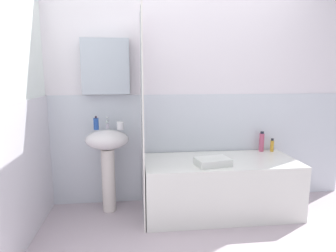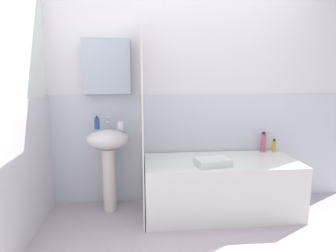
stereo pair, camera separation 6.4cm
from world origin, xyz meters
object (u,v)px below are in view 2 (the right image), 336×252
object	(u,v)px
sink	(108,152)
bathtub	(220,186)
toothbrush_cup	(121,125)
soap_dispenser	(97,123)
shampoo_bottle	(274,146)
towel_folded	(213,162)
lotion_bottle	(263,142)

from	to	relation	value
sink	bathtub	xyz separation A→B (m)	(1.14, -0.15, -0.35)
sink	toothbrush_cup	distance (m)	0.31
soap_dispenser	shampoo_bottle	size ratio (longest dim) A/B	0.94
sink	shampoo_bottle	world-z (taller)	sink
bathtub	towel_folded	size ratio (longest dim) A/B	4.89
towel_folded	soap_dispenser	bearing A→B (deg)	162.30
towel_folded	sink	bearing A→B (deg)	162.40
bathtub	lotion_bottle	size ratio (longest dim) A/B	6.81
soap_dispenser	shampoo_bottle	distance (m)	1.94
sink	towel_folded	distance (m)	1.07
sink	bathtub	size ratio (longest dim) A/B	0.56
bathtub	shampoo_bottle	bearing A→B (deg)	20.82
soap_dispenser	bathtub	size ratio (longest dim) A/B	0.09
bathtub	lotion_bottle	distance (m)	0.73
shampoo_bottle	towel_folded	bearing A→B (deg)	-152.10
sink	soap_dispenser	distance (m)	0.31
sink	soap_dispenser	world-z (taller)	soap_dispenser
toothbrush_cup	shampoo_bottle	bearing A→B (deg)	3.09
lotion_bottle	towel_folded	world-z (taller)	lotion_bottle
bathtub	lotion_bottle	world-z (taller)	lotion_bottle
soap_dispenser	shampoo_bottle	world-z (taller)	soap_dispenser
sink	soap_dispenser	bearing A→B (deg)	161.39
bathtub	shampoo_bottle	distance (m)	0.80
toothbrush_cup	lotion_bottle	size ratio (longest dim) A/B	0.37
sink	bathtub	bearing A→B (deg)	-7.69
shampoo_bottle	lotion_bottle	bearing A→B (deg)	167.50
toothbrush_cup	shampoo_bottle	xyz separation A→B (m)	(1.68, 0.09, -0.28)
soap_dispenser	towel_folded	size ratio (longest dim) A/B	0.45
soap_dispenser	toothbrush_cup	distance (m)	0.25
shampoo_bottle	soap_dispenser	bearing A→B (deg)	-178.05
sink	towel_folded	xyz separation A→B (m)	(1.01, -0.32, -0.04)
sink	toothbrush_cup	world-z (taller)	toothbrush_cup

